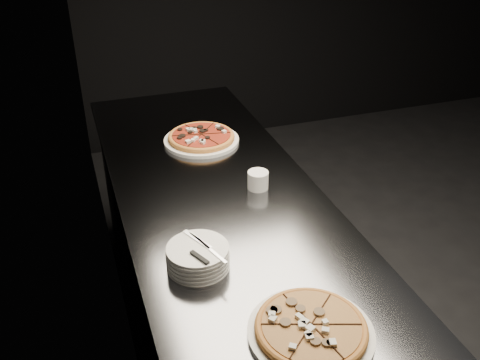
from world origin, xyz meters
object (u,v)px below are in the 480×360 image
object	(u,v)px
counter	(232,310)
pizza_tomato	(201,138)
cutlery	(201,249)
ramekin	(258,180)
pizza_mushroom	(311,329)
plate_stack	(198,257)

from	to	relation	value
counter	pizza_tomato	xyz separation A→B (m)	(0.05, 0.58, 0.48)
cutlery	ramekin	distance (m)	0.51
pizza_tomato	ramekin	world-z (taller)	ramekin
pizza_mushroom	cutlery	size ratio (longest dim) A/B	1.86
counter	cutlery	size ratio (longest dim) A/B	12.19
ramekin	counter	bearing A→B (deg)	-138.65
pizza_mushroom	cutlery	distance (m)	0.40
pizza_mushroom	cutlery	xyz separation A→B (m)	(-0.19, 0.35, 0.05)
pizza_mushroom	cutlery	world-z (taller)	cutlery
pizza_mushroom	ramekin	xyz separation A→B (m)	(0.13, 0.74, 0.02)
counter	ramekin	distance (m)	0.53
plate_stack	cutlery	bearing A→B (deg)	-62.38
plate_stack	pizza_mushroom	bearing A→B (deg)	-60.96
counter	plate_stack	distance (m)	0.58
plate_stack	cutlery	world-z (taller)	cutlery
ramekin	pizza_tomato	bearing A→B (deg)	102.02
counter	ramekin	bearing A→B (deg)	41.35
counter	cutlery	distance (m)	0.62
cutlery	plate_stack	bearing A→B (deg)	92.79
cutlery	ramekin	xyz separation A→B (m)	(0.33, 0.39, -0.04)
cutlery	ramekin	world-z (taller)	cutlery
counter	pizza_tomato	size ratio (longest dim) A/B	7.07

